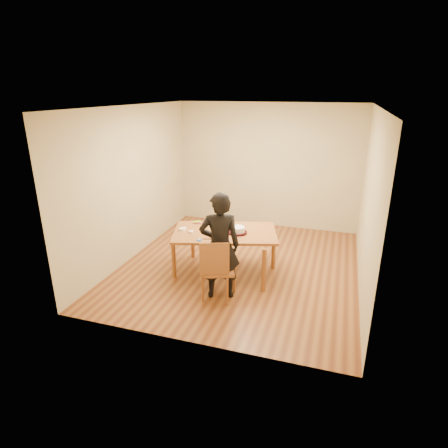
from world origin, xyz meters
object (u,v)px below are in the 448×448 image
(cake, at_px, (238,230))
(dining_chair, at_px, (219,270))
(dining_table, at_px, (225,233))
(person, at_px, (220,246))
(cake_plate, at_px, (238,232))

(cake, bearing_deg, dining_chair, -94.97)
(dining_chair, bearing_deg, dining_table, 80.53)
(dining_chair, relative_size, cake, 1.87)
(cake, bearing_deg, person, -95.28)
(cake_plate, xyz_separation_m, person, (-0.07, -0.72, 0.05))
(dining_chair, bearing_deg, person, 69.58)
(dining_table, distance_m, dining_chair, 0.84)
(dining_table, distance_m, cake, 0.23)
(dining_chair, relative_size, person, 0.27)
(dining_chair, distance_m, person, 0.36)
(dining_chair, distance_m, cake_plate, 0.83)
(dining_table, xyz_separation_m, cake_plate, (0.22, -0.01, 0.03))
(dining_chair, xyz_separation_m, person, (0.00, 0.04, 0.36))
(dining_table, height_order, cake_plate, cake_plate)
(dining_chair, height_order, cake, cake)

